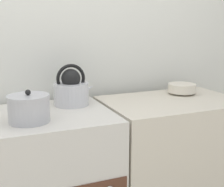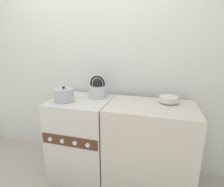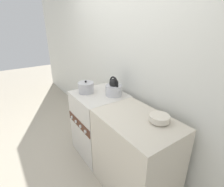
% 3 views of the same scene
% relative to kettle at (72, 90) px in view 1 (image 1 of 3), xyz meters
% --- Properties ---
extents(wall_back, '(7.00, 0.06, 2.50)m').
position_rel_kettle_xyz_m(wall_back, '(-0.15, 0.24, 0.25)').
color(wall_back, silver).
rests_on(wall_back, ground_plane).
extents(counter, '(0.87, 0.59, 0.92)m').
position_rel_kettle_xyz_m(counter, '(0.62, -0.15, -0.55)').
color(counter, beige).
rests_on(counter, ground_plane).
extents(kettle, '(0.26, 0.21, 0.25)m').
position_rel_kettle_xyz_m(kettle, '(0.00, 0.00, 0.00)').
color(kettle, silver).
rests_on(kettle, stove).
extents(cooking_pot, '(0.21, 0.21, 0.17)m').
position_rel_kettle_xyz_m(cooking_pot, '(-0.29, -0.25, -0.02)').
color(cooking_pot, '#B2B2B7').
rests_on(cooking_pot, stove).
extents(enamel_bowl, '(0.19, 0.19, 0.07)m').
position_rel_kettle_xyz_m(enamel_bowl, '(0.78, -0.03, -0.05)').
color(enamel_bowl, beige).
rests_on(enamel_bowl, counter).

